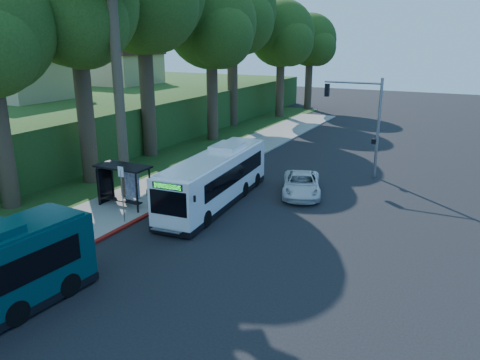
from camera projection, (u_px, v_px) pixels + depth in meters
The scene contains 15 objects.
ground at pixel (255, 210), 27.12m from camera, with size 140.00×140.00×0.00m, color black.
sidewalk at pixel (153, 191), 30.25m from camera, with size 4.50×70.00×0.12m, color gray.
red_curb at pixel (142, 217), 25.84m from camera, with size 0.25×30.00×0.13m, color maroon.
grass_verge at pixel (133, 164), 36.98m from camera, with size 8.00×70.00×0.06m, color #234719.
bus_shelter at pixel (122, 177), 27.28m from camera, with size 3.20×1.51×2.55m.
stop_sign_pole at pixel (122, 187), 24.57m from camera, with size 0.35×0.06×3.17m.
traffic_signal_pole at pixel (364, 115), 32.74m from camera, with size 4.10×0.30×7.00m.
hillside_backdrop at pixel (94, 107), 50.64m from camera, with size 24.00×60.00×8.80m.
tree_0 at pixel (77, 11), 29.19m from camera, with size 8.40×8.00×15.70m.
tree_2 at pixel (212, 28), 42.85m from camera, with size 8.82×8.40×15.12m.
tree_3 at pixel (233, 15), 50.10m from camera, with size 10.08×9.60×17.28m.
tree_4 at pixel (282, 37), 56.52m from camera, with size 8.40×8.00×14.14m.
tree_5 at pixel (311, 43), 63.15m from camera, with size 7.35×7.00×12.86m.
white_bus at pixel (216, 178), 27.87m from camera, with size 3.23×11.14×3.28m.
pickup at pixel (301, 184), 29.62m from camera, with size 2.30×4.98×1.38m, color silver.
Camera 1 is at (10.69, -23.09, 9.56)m, focal length 35.00 mm.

